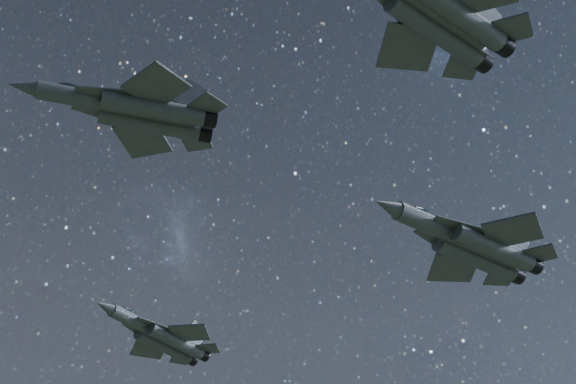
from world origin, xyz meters
TOP-DOWN VIEW (x-y plane):
  - jet_lead at (-14.55, -4.19)m, footprint 15.01×9.93m
  - jet_left at (5.23, 23.98)m, footprint 15.33×10.48m
  - jet_right at (-1.78, -21.37)m, footprint 17.78×12.71m
  - jet_slot at (20.78, -4.50)m, footprint 19.93×14.07m

SIDE VIEW (x-z plane):
  - jet_left at x=5.23m, z-range 155.89..159.74m
  - jet_lead at x=-14.55m, z-range 156.13..159.96m
  - jet_slot at x=20.78m, z-range 158.32..163.37m
  - jet_right at x=-1.78m, z-range 160.09..164.64m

